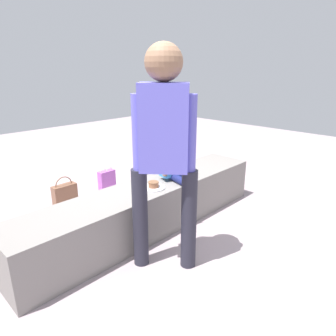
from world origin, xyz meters
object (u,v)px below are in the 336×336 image
at_px(child_seated, 173,159).
at_px(water_bottle_near_gift, 157,177).
at_px(cake_box_white, 118,212).
at_px(handbag_black_leather, 147,189).
at_px(adult_standing, 164,142).
at_px(gift_bag, 107,181).
at_px(cake_plate, 154,186).
at_px(handbag_brown_canvas, 65,194).

xyz_separation_m(child_seated, water_bottle_near_gift, (0.66, 0.92, -0.59)).
relative_size(cake_box_white, handbag_black_leather, 0.91).
bearing_deg(cake_box_white, adult_standing, -104.23).
xyz_separation_m(cake_box_white, handbag_black_leather, (0.58, 0.16, 0.05)).
bearing_deg(gift_bag, adult_standing, -109.47).
distance_m(cake_plate, gift_bag, 1.28).
distance_m(cake_box_white, handbag_brown_canvas, 0.73).
relative_size(cake_plate, handbag_black_leather, 0.73).
bearing_deg(cake_plate, adult_standing, -124.21).
height_order(adult_standing, cake_box_white, adult_standing).
xyz_separation_m(cake_box_white, handbag_brown_canvas, (-0.26, 0.68, 0.08)).
relative_size(gift_bag, handbag_black_leather, 1.06).
distance_m(child_seated, adult_standing, 0.87).
height_order(child_seated, cake_box_white, child_seated).
bearing_deg(water_bottle_near_gift, handbag_brown_canvas, 169.55).
xyz_separation_m(adult_standing, water_bottle_near_gift, (1.28, 1.42, -0.96)).
bearing_deg(gift_bag, water_bottle_near_gift, -19.22).
bearing_deg(water_bottle_near_gift, cake_plate, -135.20).
height_order(child_seated, adult_standing, adult_standing).
bearing_deg(adult_standing, child_seated, 38.83).
height_order(child_seated, water_bottle_near_gift, child_seated).
bearing_deg(child_seated, handbag_brown_canvas, 118.48).
distance_m(adult_standing, gift_bag, 1.97).
bearing_deg(gift_bag, handbag_brown_canvas, -179.71).
relative_size(adult_standing, gift_bag, 5.27).
xyz_separation_m(child_seated, cake_plate, (-0.31, -0.04, -0.19)).
bearing_deg(child_seated, cake_box_white, 127.29).
distance_m(gift_bag, cake_box_white, 0.77).
height_order(child_seated, gift_bag, child_seated).
distance_m(handbag_black_leather, handbag_brown_canvas, 0.99).
xyz_separation_m(handbag_black_leather, handbag_brown_canvas, (-0.84, 0.52, 0.03)).
xyz_separation_m(water_bottle_near_gift, cake_box_white, (-1.03, -0.44, -0.03)).
distance_m(water_bottle_near_gift, cake_box_white, 1.12).
height_order(gift_bag, water_bottle_near_gift, gift_bag).
height_order(gift_bag, handbag_black_leather, gift_bag).
bearing_deg(handbag_brown_canvas, child_seated, -61.52).
relative_size(child_seated, water_bottle_near_gift, 2.62).
bearing_deg(cake_plate, child_seated, 7.62).
bearing_deg(handbag_brown_canvas, cake_plate, -74.95).
bearing_deg(cake_box_white, cake_plate, -83.36).
height_order(cake_plate, cake_box_white, cake_plate).
height_order(adult_standing, gift_bag, adult_standing).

